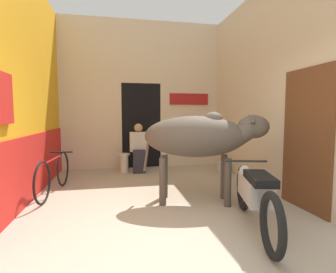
{
  "coord_description": "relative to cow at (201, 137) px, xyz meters",
  "views": [
    {
      "loc": [
        -0.68,
        -2.59,
        1.43
      ],
      "look_at": [
        0.22,
        1.97,
        1.03
      ],
      "focal_mm": 28.0,
      "sensor_mm": 36.0,
      "label": 1
    }
  ],
  "objects": [
    {
      "name": "bucket",
      "position": [
        1.17,
        1.85,
        -0.93
      ],
      "size": [
        0.26,
        0.26,
        0.26
      ],
      "color": "#A8A8B2",
      "rests_on": "ground_plane"
    },
    {
      "name": "shopkeeper_seated",
      "position": [
        -0.79,
        2.38,
        -0.43
      ],
      "size": [
        0.42,
        0.33,
        1.19
      ],
      "color": "#282833",
      "rests_on": "ground_plane"
    },
    {
      "name": "bicycle",
      "position": [
        -2.43,
        0.91,
        -0.7
      ],
      "size": [
        0.44,
        1.77,
        0.71
      ],
      "color": "black",
      "rests_on": "ground_plane"
    },
    {
      "name": "wall_left_shopfront",
      "position": [
        -2.81,
        0.78,
        0.81
      ],
      "size": [
        0.25,
        4.38,
        3.86
      ],
      "color": "orange",
      "rests_on": "ground_plane"
    },
    {
      "name": "cow",
      "position": [
        0.0,
        0.0,
        0.0
      ],
      "size": [
        2.04,
        1.08,
        1.46
      ],
      "color": "#4C4238",
      "rests_on": "ground_plane"
    },
    {
      "name": "wall_right_with_door",
      "position": [
        1.54,
        0.74,
        0.84
      ],
      "size": [
        0.22,
        4.38,
        3.86
      ],
      "color": "beige",
      "rests_on": "ground_plane"
    },
    {
      "name": "motorcycle_near",
      "position": [
        0.35,
        -1.1,
        -0.62
      ],
      "size": [
        0.72,
        1.93,
        0.77
      ],
      "color": "black",
      "rests_on": "ground_plane"
    },
    {
      "name": "plastic_stool",
      "position": [
        -1.14,
        2.43,
        -0.81
      ],
      "size": [
        0.29,
        0.29,
        0.46
      ],
      "color": "beige",
      "rests_on": "ground_plane"
    },
    {
      "name": "wall_back_with_doorway",
      "position": [
        -0.65,
        3.23,
        0.58
      ],
      "size": [
        4.18,
        0.93,
        3.86
      ],
      "color": "beige",
      "rests_on": "ground_plane"
    },
    {
      "name": "ground_plane",
      "position": [
        -0.64,
        -1.4,
        -1.06
      ],
      "size": [
        30.0,
        30.0,
        0.0
      ],
      "primitive_type": "plane",
      "color": "tan"
    }
  ]
}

